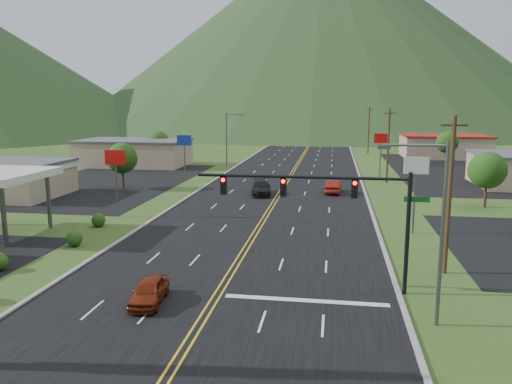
# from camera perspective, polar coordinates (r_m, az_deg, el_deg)

# --- Properties ---
(traffic_signal) EXTENTS (13.10, 0.43, 7.00)m
(traffic_signal) POSITION_cam_1_polar(r_m,az_deg,el_deg) (28.54, 9.11, -0.91)
(traffic_signal) COLOR black
(traffic_signal) RESTS_ON ground
(streetlight_east) EXTENTS (3.28, 0.25, 9.00)m
(streetlight_east) POSITION_cam_1_polar(r_m,az_deg,el_deg) (25.14, 19.89, -3.25)
(streetlight_east) COLOR #59595E
(streetlight_east) RESTS_ON ground
(streetlight_west) EXTENTS (3.28, 0.25, 9.00)m
(streetlight_west) POSITION_cam_1_polar(r_m,az_deg,el_deg) (86.11, -3.19, 6.43)
(streetlight_west) COLOR #59595E
(streetlight_west) RESTS_ON ground
(building_west_mid) EXTENTS (14.40, 10.40, 4.10)m
(building_west_mid) POSITION_cam_1_polar(r_m,az_deg,el_deg) (65.16, -27.22, 1.55)
(building_west_mid) COLOR tan
(building_west_mid) RESTS_ON ground
(building_west_far) EXTENTS (18.40, 11.40, 4.50)m
(building_west_far) POSITION_cam_1_polar(r_m,az_deg,el_deg) (89.31, -13.77, 4.41)
(building_west_far) COLOR tan
(building_west_far) RESTS_ON ground
(building_east_far) EXTENTS (16.40, 12.40, 4.50)m
(building_east_far) POSITION_cam_1_polar(r_m,az_deg,el_deg) (106.60, 20.69, 4.94)
(building_east_far) COLOR tan
(building_east_far) RESTS_ON ground
(pole_sign_west_a) EXTENTS (2.00, 0.18, 6.40)m
(pole_sign_west_a) POSITION_cam_1_polar(r_m,az_deg,el_deg) (48.81, -15.77, 3.07)
(pole_sign_west_a) COLOR #59595E
(pole_sign_west_a) RESTS_ON ground
(pole_sign_west_b) EXTENTS (2.00, 0.18, 6.40)m
(pole_sign_west_b) POSITION_cam_1_polar(r_m,az_deg,el_deg) (69.31, -8.20, 5.34)
(pole_sign_west_b) COLOR #59595E
(pole_sign_west_b) RESTS_ON ground
(pole_sign_east_a) EXTENTS (2.00, 0.18, 6.40)m
(pole_sign_east_a) POSITION_cam_1_polar(r_m,az_deg,el_deg) (42.94, 17.81, 2.05)
(pole_sign_east_a) COLOR #59595E
(pole_sign_east_a) RESTS_ON ground
(pole_sign_east_b) EXTENTS (2.00, 0.18, 6.40)m
(pole_sign_east_b) POSITION_cam_1_polar(r_m,az_deg,el_deg) (74.55, 14.09, 5.47)
(pole_sign_east_b) COLOR #59595E
(pole_sign_east_b) RESTS_ON ground
(tree_west_a) EXTENTS (3.84, 3.84, 5.82)m
(tree_west_a) POSITION_cam_1_polar(r_m,az_deg,el_deg) (64.98, -15.06, 3.75)
(tree_west_a) COLOR #382314
(tree_west_a) RESTS_ON ground
(tree_west_b) EXTENTS (3.84, 3.84, 5.82)m
(tree_west_b) POSITION_cam_1_polar(r_m,az_deg,el_deg) (91.80, -11.12, 5.68)
(tree_west_b) COLOR #382314
(tree_west_b) RESTS_ON ground
(tree_east_a) EXTENTS (3.84, 3.84, 5.82)m
(tree_east_a) POSITION_cam_1_polar(r_m,az_deg,el_deg) (56.68, 24.93, 2.26)
(tree_east_a) COLOR #382314
(tree_east_a) RESTS_ON ground
(tree_east_b) EXTENTS (3.84, 3.84, 5.82)m
(tree_east_b) POSITION_cam_1_polar(r_m,az_deg,el_deg) (94.36, 21.02, 5.32)
(tree_east_b) COLOR #382314
(tree_east_b) RESTS_ON ground
(utility_pole_a) EXTENTS (1.60, 0.28, 10.00)m
(utility_pole_a) POSITION_cam_1_polar(r_m,az_deg,el_deg) (33.30, 21.25, -0.26)
(utility_pole_a) COLOR #382314
(utility_pole_a) RESTS_ON ground
(utility_pole_b) EXTENTS (1.60, 0.28, 10.00)m
(utility_pole_b) POSITION_cam_1_polar(r_m,az_deg,el_deg) (69.63, 14.87, 5.19)
(utility_pole_b) COLOR #382314
(utility_pole_b) RESTS_ON ground
(utility_pole_c) EXTENTS (1.60, 0.28, 10.00)m
(utility_pole_c) POSITION_cam_1_polar(r_m,az_deg,el_deg) (109.41, 12.75, 6.96)
(utility_pole_c) COLOR #382314
(utility_pole_c) RESTS_ON ground
(utility_pole_d) EXTENTS (1.60, 0.28, 10.00)m
(utility_pole_d) POSITION_cam_1_polar(r_m,az_deg,el_deg) (149.31, 11.76, 7.79)
(utility_pole_d) COLOR #382314
(utility_pole_d) RESTS_ON ground
(mountain_n) EXTENTS (220.00, 220.00, 85.00)m
(mountain_n) POSITION_cam_1_polar(r_m,az_deg,el_deg) (236.25, 7.66, 17.79)
(mountain_n) COLOR #1B3518
(mountain_n) RESTS_ON ground
(car_red_near) EXTENTS (1.95, 4.04, 1.33)m
(car_red_near) POSITION_cam_1_polar(r_m,az_deg,el_deg) (28.12, -12.12, -11.09)
(car_red_near) COLOR maroon
(car_red_near) RESTS_ON ground
(car_dark_mid) EXTENTS (3.00, 5.67, 1.57)m
(car_dark_mid) POSITION_cam_1_polar(r_m,az_deg,el_deg) (58.95, 0.60, 0.43)
(car_dark_mid) COLOR black
(car_dark_mid) RESTS_ON ground
(car_red_far) EXTENTS (1.96, 4.83, 1.56)m
(car_red_far) POSITION_cam_1_polar(r_m,az_deg,el_deg) (60.74, 8.85, 0.59)
(car_red_far) COLOR maroon
(car_red_far) RESTS_ON ground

